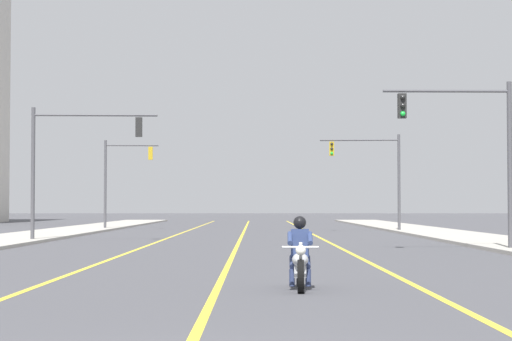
{
  "coord_description": "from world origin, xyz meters",
  "views": [
    {
      "loc": [
        0.53,
        -8.93,
        1.67
      ],
      "look_at": [
        0.56,
        19.01,
        2.69
      ],
      "focal_mm": 67.48,
      "sensor_mm": 36.0,
      "label": 1
    }
  ],
  "objects": [
    {
      "name": "traffic_signal_mid_right",
      "position": [
        8.16,
        52.13,
        4.11
      ],
      "size": [
        5.1,
        0.47,
        6.2
      ],
      "color": "#47474C",
      "rests_on": "ground"
    },
    {
      "name": "motorcycle_with_rider",
      "position": [
        1.41,
        10.24,
        0.59
      ],
      "size": [
        0.7,
        2.19,
        1.46
      ],
      "color": "black",
      "rests_on": "ground"
    },
    {
      "name": "sidewalk_kerb_left",
      "position": [
        -11.24,
        40.0,
        0.07
      ],
      "size": [
        4.4,
        110.0,
        0.14
      ],
      "primitive_type": "cube",
      "color": "#ADA89E",
      "rests_on": "ground"
    },
    {
      "name": "lane_stripe_center",
      "position": [
        -0.25,
        45.0,
        0.0
      ],
      "size": [
        0.16,
        100.0,
        0.01
      ],
      "primitive_type": "cube",
      "color": "yellow",
      "rests_on": "ground"
    },
    {
      "name": "traffic_signal_mid_left",
      "position": [
        -8.87,
        57.54,
        4.02
      ],
      "size": [
        3.74,
        0.51,
        6.2
      ],
      "color": "#47474C",
      "rests_on": "ground"
    },
    {
      "name": "lane_stripe_left",
      "position": [
        -3.99,
        45.0,
        0.0
      ],
      "size": [
        0.16,
        100.0,
        0.01
      ],
      "primitive_type": "cube",
      "color": "yellow",
      "rests_on": "ground"
    },
    {
      "name": "lane_stripe_right",
      "position": [
        3.85,
        45.0,
        0.0
      ],
      "size": [
        0.16,
        100.0,
        0.01
      ],
      "primitive_type": "cube",
      "color": "yellow",
      "rests_on": "ground"
    },
    {
      "name": "traffic_signal_near_right",
      "position": [
        8.45,
        26.0,
        4.09
      ],
      "size": [
        4.72,
        0.44,
        6.2
      ],
      "color": "#47474C",
      "rests_on": "ground"
    },
    {
      "name": "traffic_signal_near_left",
      "position": [
        -8.05,
        35.29,
        4.15
      ],
      "size": [
        5.79,
        0.52,
        6.2
      ],
      "color": "#47474C",
      "rests_on": "ground"
    },
    {
      "name": "sidewalk_kerb_right",
      "position": [
        11.24,
        40.0,
        0.07
      ],
      "size": [
        4.4,
        110.0,
        0.14
      ],
      "primitive_type": "cube",
      "color": "#ADA89E",
      "rests_on": "ground"
    }
  ]
}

